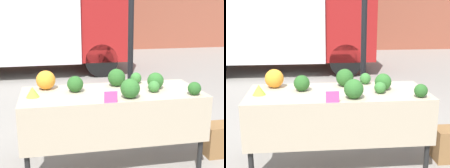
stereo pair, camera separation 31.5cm
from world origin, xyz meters
The scene contains 14 objects.
ground_plane centered at (0.00, 0.00, 0.00)m, with size 40.00×40.00×0.00m, color gray.
tent_pole centered at (0.40, 0.78, 1.21)m, with size 0.07×0.07×2.41m.
parked_truck centered at (-1.15, 4.98, 1.39)m, with size 4.54×2.13×2.62m.
market_table centered at (0.00, -0.06, 0.68)m, with size 1.83×0.76×0.79m.
orange_cauliflower centered at (-0.66, 0.22, 0.89)m, with size 0.20×0.20×0.20m.
romanesco_head centered at (-0.78, -0.04, 0.84)m, with size 0.13×0.13×0.10m.
broccoli_head_0 centered at (0.09, 0.22, 0.88)m, with size 0.19×0.19×0.19m.
broccoli_head_1 centered at (0.47, 0.02, 0.87)m, with size 0.17×0.17×0.17m.
broccoli_head_2 centered at (0.33, 0.29, 0.85)m, with size 0.12×0.12×0.12m.
broccoli_head_3 centered at (0.12, -0.25, 0.88)m, with size 0.19×0.19×0.19m.
broccoli_head_4 centered at (0.41, -0.10, 0.84)m, with size 0.12×0.12×0.12m.
broccoli_head_5 centered at (0.77, -0.27, 0.85)m, with size 0.13×0.13×0.13m.
broccoli_head_6 centered at (-0.37, 0.06, 0.87)m, with size 0.16×0.16×0.16m.
price_sign centered at (-0.08, -0.37, 0.84)m, with size 0.12×0.01×0.11m.
Camera 2 is at (-0.29, -3.04, 1.64)m, focal length 50.00 mm.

